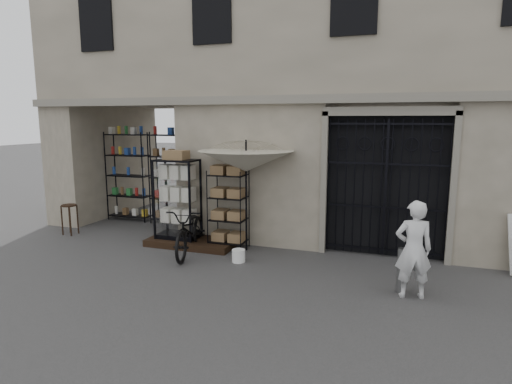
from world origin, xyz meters
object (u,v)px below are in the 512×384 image
(display_cabinet, at_px, (178,203))
(wire_rack, at_px, (228,210))
(wooden_stool, at_px, (70,219))
(shopkeeper, at_px, (410,297))
(market_umbrella, at_px, (246,155))
(white_bucket, at_px, (239,256))
(bicycle, at_px, (191,254))
(steel_bollard, at_px, (401,270))

(display_cabinet, xyz_separation_m, wire_rack, (1.22, 0.07, -0.10))
(wooden_stool, xyz_separation_m, shopkeeper, (8.00, -1.33, -0.40))
(market_umbrella, distance_m, wooden_stool, 4.92)
(wire_rack, xyz_separation_m, shopkeeper, (3.80, -1.52, -0.86))
(white_bucket, relative_size, wooden_stool, 0.35)
(market_umbrella, xyz_separation_m, shopkeeper, (3.38, -1.51, -2.08))
(display_cabinet, distance_m, bicycle, 1.27)
(wire_rack, bearing_deg, bicycle, -110.46)
(wooden_stool, bearing_deg, wire_rack, 2.59)
(display_cabinet, relative_size, market_umbrella, 0.67)
(bicycle, bearing_deg, shopkeeper, -23.12)
(wooden_stool, height_order, shopkeeper, wooden_stool)
(wooden_stool, bearing_deg, steel_bollard, -8.60)
(display_cabinet, height_order, wooden_stool, display_cabinet)
(market_umbrella, distance_m, shopkeeper, 4.25)
(wooden_stool, distance_m, steel_bollard, 7.92)
(steel_bollard, bearing_deg, market_umbrella, 157.07)
(steel_bollard, xyz_separation_m, shopkeeper, (0.17, -0.15, -0.38))
(wire_rack, bearing_deg, wooden_stool, -154.05)
(market_umbrella, distance_m, bicycle, 2.41)
(wire_rack, bearing_deg, shopkeeper, 1.53)
(market_umbrella, bearing_deg, white_bucket, -81.28)
(wooden_stool, bearing_deg, bicycle, -7.08)
(display_cabinet, distance_m, wire_rack, 1.22)
(white_bucket, bearing_deg, display_cabinet, 157.39)
(display_cabinet, height_order, steel_bollard, display_cabinet)
(market_umbrella, bearing_deg, wire_rack, 178.06)
(market_umbrella, height_order, steel_bollard, market_umbrella)
(white_bucket, distance_m, wooden_stool, 4.79)
(market_umbrella, relative_size, steel_bollard, 3.83)
(bicycle, bearing_deg, white_bucket, -20.10)
(wooden_stool, xyz_separation_m, steel_bollard, (7.83, -1.18, -0.02))
(bicycle, bearing_deg, display_cabinet, 125.39)
(bicycle, bearing_deg, market_umbrella, 19.30)
(wire_rack, xyz_separation_m, white_bucket, (0.54, -0.80, -0.73))
(white_bucket, xyz_separation_m, wooden_stool, (-4.74, 0.61, 0.27))
(market_umbrella, bearing_deg, steel_bollard, -22.93)
(bicycle, relative_size, wooden_stool, 2.60)
(display_cabinet, bearing_deg, market_umbrella, -22.92)
(market_umbrella, height_order, white_bucket, market_umbrella)
(wire_rack, xyz_separation_m, wooden_stool, (-4.20, -0.19, -0.46))
(steel_bollard, height_order, shopkeeper, steel_bollard)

